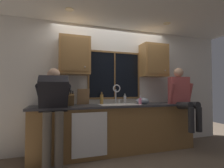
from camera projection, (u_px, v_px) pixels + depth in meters
name	position (u px, v px, depth m)	size (l,w,h in m)	color
back_wall	(112.00, 87.00, 3.75)	(5.58, 0.12, 2.55)	silver
ceiling_downlight_left	(69.00, 9.00, 2.87)	(0.14, 0.14, 0.01)	#FFEAB2
ceiling_downlight_right	(167.00, 23.00, 3.47)	(0.14, 0.14, 0.01)	#FFEAB2
window_glass	(115.00, 75.00, 3.71)	(1.10, 0.02, 0.95)	black
window_frame_top	(115.00, 52.00, 3.72)	(1.17, 0.02, 0.04)	brown
window_frame_bottom	(115.00, 98.00, 3.68)	(1.17, 0.02, 0.04)	brown
window_frame_left	(89.00, 74.00, 3.52)	(0.04, 0.02, 0.95)	brown
window_frame_right	(139.00, 76.00, 3.88)	(0.04, 0.02, 0.95)	brown
window_mullion_center	(115.00, 75.00, 3.70)	(0.02, 0.02, 0.95)	brown
lower_cabinet_run	(117.00, 129.00, 3.39)	(3.18, 0.58, 0.88)	olive
countertop	(117.00, 106.00, 3.39)	(3.24, 0.62, 0.04)	#38383D
dishwasher_front	(90.00, 135.00, 2.90)	(0.60, 0.02, 0.74)	white
upper_cabinet_left	(74.00, 56.00, 3.29)	(0.58, 0.36, 0.72)	#9E703D
upper_cabinet_right	(154.00, 61.00, 3.84)	(0.58, 0.36, 0.72)	#9E703D
sink	(119.00, 109.00, 3.41)	(0.80, 0.46, 0.21)	white
faucet	(117.00, 92.00, 3.59)	(0.18, 0.09, 0.40)	silver
person_standing	(53.00, 105.00, 2.72)	(0.53, 0.68, 1.58)	#595147
person_sitting_on_counter	(182.00, 95.00, 3.57)	(0.54, 0.63, 1.26)	#262628
knife_block	(71.00, 100.00, 3.15)	(0.12, 0.18, 0.32)	brown
cutting_board	(83.00, 97.00, 3.41)	(0.24, 0.02, 0.31)	#997047
mixing_bowl	(143.00, 101.00, 3.55)	(0.27, 0.27, 0.14)	#8C99A8
soap_dispenser	(140.00, 101.00, 3.44)	(0.06, 0.07, 0.18)	pink
bottle_green_glass	(125.00, 99.00, 3.69)	(0.06, 0.06, 0.22)	#B7B7BC
bottle_tall_clear	(102.00, 99.00, 3.50)	(0.07, 0.07, 0.25)	olive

